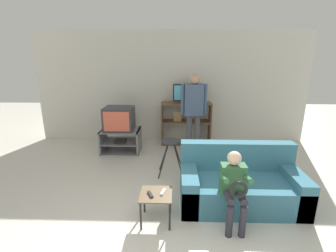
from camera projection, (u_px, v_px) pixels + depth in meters
The scene contains 12 objects.
wall_back at pixel (171, 88), 5.77m from camera, with size 6.40×0.06×2.60m.
tv_stand at pixel (121, 141), 5.33m from camera, with size 0.82×0.59×0.50m.
television_main at pixel (119, 119), 5.19m from camera, with size 0.61×0.53×0.49m.
media_shelf at pixel (186, 123), 5.73m from camera, with size 1.15×0.38×1.00m.
television_flat at pixel (188, 94), 5.52m from camera, with size 0.68×0.20×0.43m.
folding_stool at pixel (171, 148), 4.21m from camera, with size 0.45×0.36×0.63m.
snack_table at pixel (156, 198), 3.02m from camera, with size 0.39×0.39×0.39m.
remote_control_black at pixel (150, 194), 2.98m from camera, with size 0.04×0.14×0.02m, color #232328.
remote_control_white at pixel (163, 192), 3.03m from camera, with size 0.04×0.14×0.02m, color silver.
couch at pixel (239, 184), 3.46m from camera, with size 1.66×0.85×0.81m.
person_standing_adult at pixel (194, 106), 4.97m from camera, with size 0.53×0.21×1.70m.
person_seated_child at pixel (234, 184), 2.91m from camera, with size 0.33×0.43×0.94m.
Camera 1 is at (0.10, -1.66, 2.03)m, focal length 26.00 mm.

